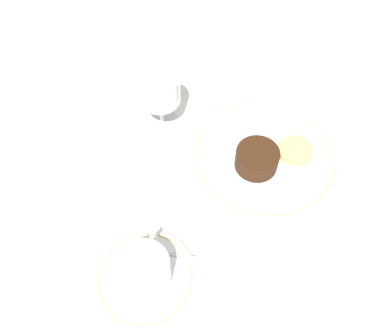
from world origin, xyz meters
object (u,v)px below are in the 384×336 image
Objects in this scene: wine_glass at (160,92)px; dessert_cake at (257,157)px; fork at (253,78)px; dinner_plate at (263,156)px; coffee_cup at (144,270)px.

wine_glass is 0.21m from dessert_cake.
dinner_plate is at bearing -167.32° from fork.
coffee_cup is at bearing 167.18° from fork.
wine_glass is (0.05, 0.20, 0.08)m from dinner_plate.
dinner_plate is 2.30× the size of wine_glass.
dinner_plate is 0.22m from wine_glass.
dessert_cake is at bearing 153.46° from dinner_plate.
fork is (0.47, -0.11, -0.04)m from coffee_cup.
coffee_cup is at bearing -170.55° from wine_glass.
dessert_cake is (-0.07, -0.19, -0.05)m from wine_glass.
wine_glass is 0.23m from fork.
dessert_cake is (0.25, -0.14, -0.01)m from coffee_cup.
dinner_plate is 0.20m from fork.
dinner_plate is 0.04m from dessert_cake.
wine_glass is at bearing 9.45° from coffee_cup.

